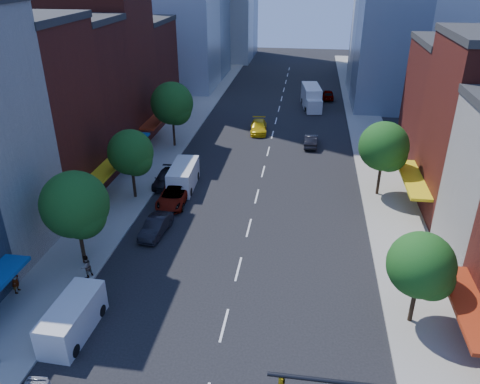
# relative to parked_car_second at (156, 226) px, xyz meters

# --- Properties ---
(sidewalk_left) EXTENTS (5.00, 120.00, 0.15)m
(sidewalk_left) POSITION_rel_parked_car_second_xyz_m (-5.00, 24.08, -0.64)
(sidewalk_left) COLOR gray
(sidewalk_left) RESTS_ON ground
(sidewalk_right) EXTENTS (5.00, 120.00, 0.15)m
(sidewalk_right) POSITION_rel_parked_car_second_xyz_m (20.00, 24.08, -0.64)
(sidewalk_right) COLOR gray
(sidewalk_right) RESTS_ON ground
(bldg_left_2) EXTENTS (12.00, 9.00, 16.00)m
(bldg_left_2) POSITION_rel_parked_car_second_xyz_m (-13.50, 4.58, 7.28)
(bldg_left_2) COLOR #571B14
(bldg_left_2) RESTS_ON ground
(bldg_left_3) EXTENTS (12.00, 8.00, 15.00)m
(bldg_left_3) POSITION_rel_parked_car_second_xyz_m (-13.50, 13.08, 6.78)
(bldg_left_3) COLOR #4A1612
(bldg_left_3) RESTS_ON ground
(bldg_left_4) EXTENTS (12.00, 9.00, 17.00)m
(bldg_left_4) POSITION_rel_parked_car_second_xyz_m (-13.50, 21.58, 7.78)
(bldg_left_4) COLOR #571B14
(bldg_left_4) RESTS_ON ground
(bldg_left_5) EXTENTS (12.00, 10.00, 13.00)m
(bldg_left_5) POSITION_rel_parked_car_second_xyz_m (-13.50, 31.08, 5.78)
(bldg_left_5) COLOR #4A1612
(bldg_left_5) RESTS_ON ground
(bldg_right_3) EXTENTS (12.00, 10.00, 13.00)m
(bldg_right_3) POSITION_rel_parked_car_second_xyz_m (28.50, 18.08, 5.78)
(bldg_right_3) COLOR #4A1612
(bldg_right_3) RESTS_ON ground
(tree_left_near) EXTENTS (4.80, 4.80, 7.30)m
(tree_left_near) POSITION_rel_parked_car_second_xyz_m (-3.85, -5.00, 4.15)
(tree_left_near) COLOR black
(tree_left_near) RESTS_ON sidewalk_left
(tree_left_mid) EXTENTS (4.20, 4.20, 6.65)m
(tree_left_mid) POSITION_rel_parked_car_second_xyz_m (-3.85, 6.00, 3.81)
(tree_left_mid) COLOR black
(tree_left_mid) RESTS_ON sidewalk_left
(tree_left_far) EXTENTS (5.00, 5.00, 7.75)m
(tree_left_far) POSITION_rel_parked_car_second_xyz_m (-3.85, 20.00, 4.48)
(tree_left_far) COLOR black
(tree_left_far) RESTS_ON sidewalk_left
(tree_right_near) EXTENTS (4.00, 4.00, 6.20)m
(tree_right_near) POSITION_rel_parked_car_second_xyz_m (19.15, -8.00, 3.47)
(tree_right_near) COLOR black
(tree_right_near) RESTS_ON sidewalk_right
(tree_right_far) EXTENTS (4.60, 4.60, 7.20)m
(tree_right_far) POSITION_rel_parked_car_second_xyz_m (19.15, 10.00, 4.15)
(tree_right_far) COLOR black
(tree_right_far) RESTS_ON sidewalk_right
(parked_car_second) EXTENTS (1.94, 4.49, 1.44)m
(parked_car_second) POSITION_rel_parked_car_second_xyz_m (0.00, 0.00, 0.00)
(parked_car_second) COLOR black
(parked_car_second) RESTS_ON ground
(parked_car_third) EXTENTS (2.72, 5.51, 1.50)m
(parked_car_third) POSITION_rel_parked_car_second_xyz_m (-0.05, 5.53, 0.03)
(parked_car_third) COLOR #999999
(parked_car_third) RESTS_ON ground
(parked_car_rear) EXTENTS (1.98, 4.63, 1.33)m
(parked_car_rear) POSITION_rel_parked_car_second_xyz_m (-2.00, 9.38, -0.05)
(parked_car_rear) COLOR black
(parked_car_rear) RESTS_ON ground
(cargo_van_near) EXTENTS (2.24, 5.20, 2.19)m
(cargo_van_near) POSITION_rel_parked_car_second_xyz_m (-1.43, -11.99, 0.36)
(cargo_van_near) COLOR silver
(cargo_van_near) RESTS_ON ground
(cargo_van_far) EXTENTS (2.51, 5.69, 2.38)m
(cargo_van_far) POSITION_rel_parked_car_second_xyz_m (0.01, 8.98, 0.46)
(cargo_van_far) COLOR silver
(cargo_van_far) RESTS_ON ground
(taxi) EXTENTS (2.54, 5.31, 1.49)m
(taxi) POSITION_rel_parked_car_second_xyz_m (5.59, 26.80, 0.03)
(taxi) COLOR #DAB50B
(taxi) RESTS_ON ground
(traffic_car_oncoming) EXTENTS (1.65, 4.39, 1.43)m
(traffic_car_oncoming) POSITION_rel_parked_car_second_xyz_m (12.50, 22.61, -0.00)
(traffic_car_oncoming) COLOR black
(traffic_car_oncoming) RESTS_ON ground
(traffic_car_far) EXTENTS (1.85, 4.49, 1.52)m
(traffic_car_far) POSITION_rel_parked_car_second_xyz_m (15.00, 44.89, 0.04)
(traffic_car_far) COLOR #999999
(traffic_car_far) RESTS_ON ground
(box_truck) EXTENTS (3.35, 8.22, 3.21)m
(box_truck) POSITION_rel_parked_car_second_xyz_m (12.34, 39.57, 0.80)
(box_truck) COLOR silver
(box_truck) RESTS_ON ground
(pedestrian_near) EXTENTS (0.57, 0.78, 1.96)m
(pedestrian_near) POSITION_rel_parked_car_second_xyz_m (-7.00, -8.91, 0.41)
(pedestrian_near) COLOR #999999
(pedestrian_near) RESTS_ON sidewalk_left
(pedestrian_far) EXTENTS (0.98, 1.06, 1.75)m
(pedestrian_far) POSITION_rel_parked_car_second_xyz_m (-3.00, -6.62, 0.31)
(pedestrian_far) COLOR #999999
(pedestrian_far) RESTS_ON sidewalk_left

